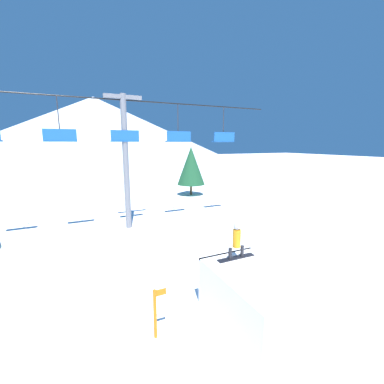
# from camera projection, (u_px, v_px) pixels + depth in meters

# --- Properties ---
(ground_plane) EXTENTS (220.00, 220.00, 0.00)m
(ground_plane) POSITION_uv_depth(u_px,v_px,m) (287.00, 311.00, 9.04)
(ground_plane) COLOR white
(mountain_ridge) EXTENTS (79.17, 79.17, 17.83)m
(mountain_ridge) POSITION_uv_depth(u_px,v_px,m) (95.00, 131.00, 69.43)
(mountain_ridge) COLOR silver
(mountain_ridge) RESTS_ON ground_plane
(snow_ramp) EXTENTS (2.27, 3.50, 1.76)m
(snow_ramp) POSITION_uv_depth(u_px,v_px,m) (254.00, 299.00, 8.26)
(snow_ramp) COLOR white
(snow_ramp) RESTS_ON ground_plane
(snowboarder) EXTENTS (1.47, 0.28, 1.33)m
(snowboarder) POSITION_uv_depth(u_px,v_px,m) (237.00, 240.00, 9.06)
(snowboarder) COLOR black
(snowboarder) RESTS_ON snow_ramp
(chairlift) EXTENTS (22.19, 0.44, 8.91)m
(chairlift) POSITION_uv_depth(u_px,v_px,m) (125.00, 147.00, 16.88)
(chairlift) COLOR slate
(chairlift) RESTS_ON ground_plane
(pine_tree_far) EXTENTS (3.08, 3.08, 5.42)m
(pine_tree_far) POSITION_uv_depth(u_px,v_px,m) (191.00, 166.00, 28.48)
(pine_tree_far) COLOR #4C3823
(pine_tree_far) RESTS_ON ground_plane
(trail_marker) EXTENTS (0.41, 0.10, 1.57)m
(trail_marker) POSITION_uv_depth(u_px,v_px,m) (156.00, 312.00, 7.66)
(trail_marker) COLOR orange
(trail_marker) RESTS_ON ground_plane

